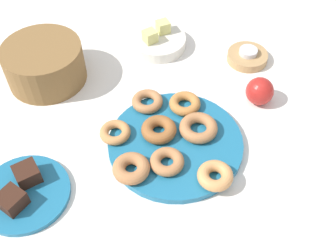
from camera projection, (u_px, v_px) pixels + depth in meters
The scene contains 20 objects.
ground_plane at pixel (176, 146), 1.04m from camera, with size 2.40×2.40×0.00m, color white.
donut_plate at pixel (176, 143), 1.03m from camera, with size 0.33×0.33×0.02m, color #1E6B93.
donut_0 at pixel (147, 101), 1.09m from camera, with size 0.08×0.08×0.02m, color #B27547.
donut_1 at pixel (198, 128), 1.03m from camera, with size 0.10×0.10×0.03m, color #B27547.
donut_2 at pixel (131, 168), 0.95m from camera, with size 0.09×0.09×0.03m, color #B27547.
donut_3 at pixel (159, 130), 1.03m from camera, with size 0.09×0.09×0.03m, color #995B2D.
donut_4 at pixel (167, 162), 0.97m from camera, with size 0.08×0.08×0.03m, color #B27547.
donut_5 at pixel (215, 176), 0.94m from camera, with size 0.08×0.08×0.03m, color tan.
donut_6 at pixel (185, 104), 1.09m from camera, with size 0.08×0.08×0.02m, color #BC7A3D.
donut_7 at pixel (115, 132), 1.03m from camera, with size 0.08×0.08×0.02m, color #C6844C.
cake_plate at pixel (25, 194), 0.94m from camera, with size 0.21×0.21×0.01m, color #1E6B93.
brownie_near at pixel (12, 200), 0.90m from camera, with size 0.05×0.05×0.04m, color #381E14.
brownie_far at pixel (27, 174), 0.95m from camera, with size 0.05×0.05×0.04m, color #381E14.
candle_holder at pixel (247, 57), 1.24m from camera, with size 0.12×0.12×0.02m, color tan.
tealight at pixel (248, 52), 1.22m from camera, with size 0.05×0.05×0.01m, color silver.
basket at pixel (45, 64), 1.15m from camera, with size 0.22×0.22×0.11m, color brown.
fruit_bowl at pixel (158, 42), 1.27m from camera, with size 0.17×0.17×0.03m, color silver.
melon_chunk_left at pixel (150, 36), 1.24m from camera, with size 0.04×0.04×0.04m, color #DBD67A.
melon_chunk_right at pixel (163, 27), 1.27m from camera, with size 0.04×0.04×0.04m, color #DBD67A.
apple at pixel (260, 91), 1.11m from camera, with size 0.07×0.07×0.07m, color red.
Camera 1 is at (-0.41, -0.48, 0.82)m, focal length 44.70 mm.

